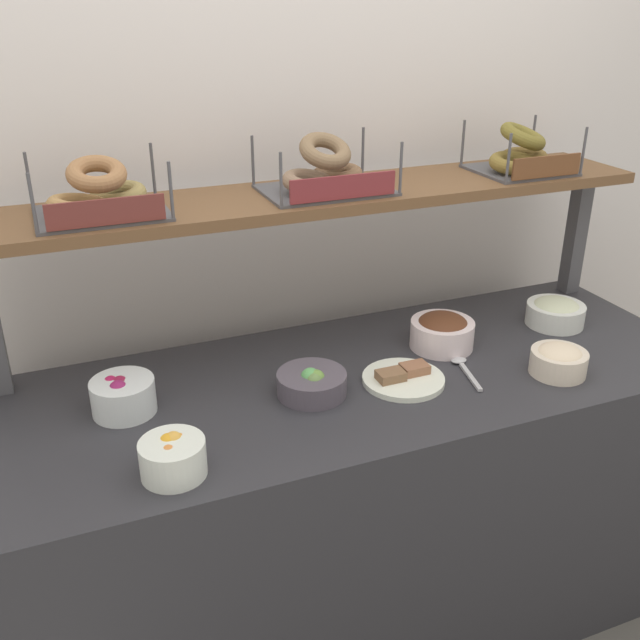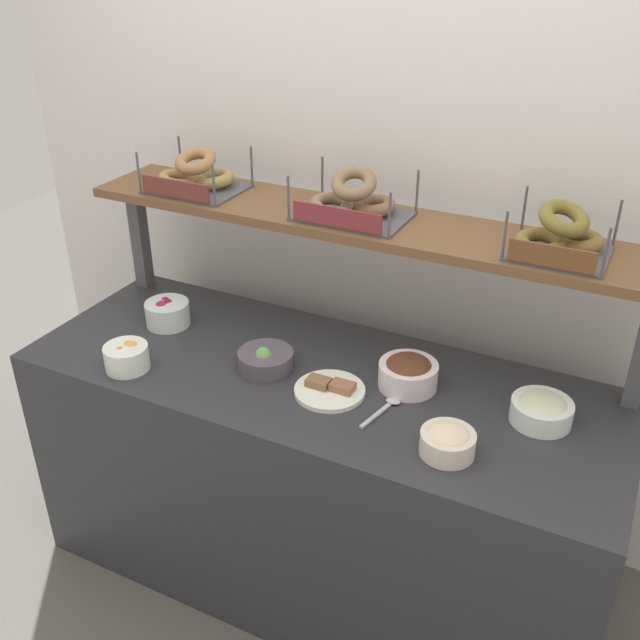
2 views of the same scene
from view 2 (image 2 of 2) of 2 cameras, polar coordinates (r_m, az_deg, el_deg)
The scene contains 16 objects.
ground_plane at distance 2.81m, azimuth -0.13°, elevation -18.99°, with size 8.00×8.00×0.00m, color #595651.
back_wall at distance 2.55m, azimuth 5.47°, elevation 8.44°, with size 3.09×0.06×2.40m, color silver.
deli_counter at distance 2.51m, azimuth -0.14°, elevation -12.47°, with size 1.89×0.70×0.85m, color #2D2D33.
shelf_riser_left at distance 2.81m, azimuth -14.01°, elevation 6.39°, with size 0.05×0.05×0.40m, color #4C4C51.
upper_shelf at distance 2.28m, azimuth 2.91°, elevation 7.80°, with size 1.85×0.32×0.03m, color brown.
bowl_scallion_spread at distance 2.13m, azimuth 17.06°, elevation -6.74°, with size 0.17×0.17×0.08m.
bowl_chocolate_spread at distance 2.19m, azimuth 6.96°, elevation -4.12°, with size 0.18×0.18×0.10m.
bowl_veggie_mix at distance 2.28m, azimuth -4.32°, elevation -3.11°, with size 0.18×0.18×0.07m.
bowl_fruit_salad at distance 2.34m, azimuth -14.96°, elevation -2.78°, with size 0.14×0.14×0.09m.
bowl_beet_salad at distance 2.56m, azimuth -11.94°, elevation 0.58°, with size 0.15×0.15×0.09m.
bowl_potato_salad at distance 1.95m, azimuth 10.02°, elevation -9.36°, with size 0.15×0.15×0.08m.
serving_plate_white at distance 2.17m, azimuth 0.78°, elevation -5.49°, with size 0.21×0.21×0.04m.
serving_spoon_near_plate at distance 2.11m, azimuth 5.17°, elevation -6.88°, with size 0.06×0.17×0.01m.
bagel_basket_everything at distance 2.53m, azimuth -9.78°, elevation 11.04°, with size 0.31×0.25×0.14m.
bagel_basket_poppy at distance 2.25m, azimuth 2.56°, elevation 9.21°, with size 0.34×0.25×0.16m.
bagel_basket_cinnamon_raisin at distance 2.09m, azimuth 18.37°, elevation 6.14°, with size 0.27×0.24×0.15m.
Camera 2 is at (0.85, -1.68, 2.09)m, focal length 40.64 mm.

